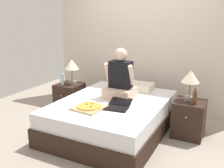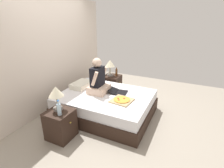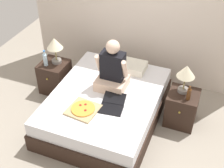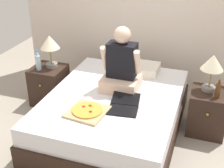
{
  "view_description": "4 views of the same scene",
  "coord_description": "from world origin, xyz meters",
  "px_view_note": "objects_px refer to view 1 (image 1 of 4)",
  "views": [
    {
      "loc": [
        1.61,
        -3.22,
        1.73
      ],
      "look_at": [
        0.04,
        -0.12,
        0.79
      ],
      "focal_mm": 40.0,
      "sensor_mm": 36.0,
      "label": 1
    },
    {
      "loc": [
        -3.08,
        -1.64,
        2.11
      ],
      "look_at": [
        0.01,
        -0.15,
        0.76
      ],
      "focal_mm": 28.0,
      "sensor_mm": 36.0,
      "label": 2
    },
    {
      "loc": [
        1.39,
        -3.25,
        3.39
      ],
      "look_at": [
        0.08,
        0.04,
        0.67
      ],
      "focal_mm": 50.0,
      "sensor_mm": 36.0,
      "label": 3
    },
    {
      "loc": [
        1.02,
        -3.03,
        2.32
      ],
      "look_at": [
        -0.01,
        -0.03,
        0.66
      ],
      "focal_mm": 50.0,
      "sensor_mm": 36.0,
      "label": 4
    }
  ],
  "objects_px": {
    "laptop": "(118,106)",
    "pizza_box": "(89,107)",
    "water_bottle": "(62,79)",
    "bed": "(113,116)",
    "person_seated": "(120,80)",
    "nightstand_left": "(70,98)",
    "nightstand_right": "(189,119)",
    "beer_bottle": "(195,98)",
    "lamp_on_right_nightstand": "(191,79)",
    "lamp_on_left_nightstand": "(72,66)"
  },
  "relations": [
    {
      "from": "water_bottle",
      "to": "person_seated",
      "type": "relative_size",
      "value": 0.35
    },
    {
      "from": "person_seated",
      "to": "laptop",
      "type": "relative_size",
      "value": 1.73
    },
    {
      "from": "nightstand_left",
      "to": "lamp_on_right_nightstand",
      "type": "distance_m",
      "value": 2.21
    },
    {
      "from": "lamp_on_left_nightstand",
      "to": "laptop",
      "type": "relative_size",
      "value": 1.0
    },
    {
      "from": "lamp_on_right_nightstand",
      "to": "nightstand_right",
      "type": "bearing_deg",
      "value": -59.07
    },
    {
      "from": "water_bottle",
      "to": "beer_bottle",
      "type": "height_order",
      "value": "water_bottle"
    },
    {
      "from": "bed",
      "to": "lamp_on_left_nightstand",
      "type": "height_order",
      "value": "lamp_on_left_nightstand"
    },
    {
      "from": "laptop",
      "to": "pizza_box",
      "type": "height_order",
      "value": "laptop"
    },
    {
      "from": "water_bottle",
      "to": "bed",
      "type": "bearing_deg",
      "value": -13.09
    },
    {
      "from": "bed",
      "to": "beer_bottle",
      "type": "relative_size",
      "value": 8.71
    },
    {
      "from": "nightstand_right",
      "to": "laptop",
      "type": "distance_m",
      "value": 1.09
    },
    {
      "from": "bed",
      "to": "laptop",
      "type": "relative_size",
      "value": 4.45
    },
    {
      "from": "bed",
      "to": "lamp_on_right_nightstand",
      "type": "distance_m",
      "value": 1.29
    },
    {
      "from": "pizza_box",
      "to": "laptop",
      "type": "bearing_deg",
      "value": 32.5
    },
    {
      "from": "nightstand_left",
      "to": "nightstand_right",
      "type": "height_order",
      "value": "same"
    },
    {
      "from": "lamp_on_right_nightstand",
      "to": "person_seated",
      "type": "relative_size",
      "value": 0.58
    },
    {
      "from": "nightstand_left",
      "to": "water_bottle",
      "type": "distance_m",
      "value": 0.4
    },
    {
      "from": "nightstand_left",
      "to": "person_seated",
      "type": "xyz_separation_m",
      "value": [
        1.11,
        -0.16,
        0.51
      ]
    },
    {
      "from": "nightstand_right",
      "to": "laptop",
      "type": "xyz_separation_m",
      "value": [
        -0.88,
        -0.59,
        0.25
      ]
    },
    {
      "from": "nightstand_left",
      "to": "water_bottle",
      "type": "relative_size",
      "value": 1.96
    },
    {
      "from": "laptop",
      "to": "pizza_box",
      "type": "xyz_separation_m",
      "value": [
        -0.34,
        -0.22,
        -0.0
      ]
    },
    {
      "from": "beer_bottle",
      "to": "person_seated",
      "type": "height_order",
      "value": "person_seated"
    },
    {
      "from": "lamp_on_left_nightstand",
      "to": "beer_bottle",
      "type": "xyz_separation_m",
      "value": [
        2.19,
        -0.15,
        -0.23
      ]
    },
    {
      "from": "lamp_on_left_nightstand",
      "to": "pizza_box",
      "type": "relative_size",
      "value": 1.02
    },
    {
      "from": "water_bottle",
      "to": "laptop",
      "type": "relative_size",
      "value": 0.61
    },
    {
      "from": "pizza_box",
      "to": "water_bottle",
      "type": "bearing_deg",
      "value": 144.65
    },
    {
      "from": "lamp_on_left_nightstand",
      "to": "water_bottle",
      "type": "relative_size",
      "value": 1.63
    },
    {
      "from": "bed",
      "to": "person_seated",
      "type": "distance_m",
      "value": 0.57
    },
    {
      "from": "water_bottle",
      "to": "lamp_on_right_nightstand",
      "type": "relative_size",
      "value": 0.61
    },
    {
      "from": "person_seated",
      "to": "laptop",
      "type": "bearing_deg",
      "value": -68.95
    },
    {
      "from": "bed",
      "to": "pizza_box",
      "type": "xyz_separation_m",
      "value": [
        -0.15,
        -0.45,
        0.27
      ]
    },
    {
      "from": "bed",
      "to": "person_seated",
      "type": "bearing_deg",
      "value": 81.44
    },
    {
      "from": "beer_bottle",
      "to": "pizza_box",
      "type": "height_order",
      "value": "beer_bottle"
    },
    {
      "from": "nightstand_left",
      "to": "laptop",
      "type": "distance_m",
      "value": 1.42
    },
    {
      "from": "lamp_on_left_nightstand",
      "to": "beer_bottle",
      "type": "height_order",
      "value": "lamp_on_left_nightstand"
    },
    {
      "from": "lamp_on_left_nightstand",
      "to": "person_seated",
      "type": "bearing_deg",
      "value": -11.23
    },
    {
      "from": "nightstand_left",
      "to": "laptop",
      "type": "relative_size",
      "value": 1.2
    },
    {
      "from": "bed",
      "to": "pizza_box",
      "type": "distance_m",
      "value": 0.54
    },
    {
      "from": "lamp_on_right_nightstand",
      "to": "nightstand_left",
      "type": "bearing_deg",
      "value": -178.65
    },
    {
      "from": "bed",
      "to": "pizza_box",
      "type": "height_order",
      "value": "pizza_box"
    },
    {
      "from": "beer_bottle",
      "to": "person_seated",
      "type": "distance_m",
      "value": 1.13
    },
    {
      "from": "nightstand_right",
      "to": "beer_bottle",
      "type": "distance_m",
      "value": 0.39
    },
    {
      "from": "water_bottle",
      "to": "laptop",
      "type": "distance_m",
      "value": 1.45
    },
    {
      "from": "nightstand_right",
      "to": "lamp_on_right_nightstand",
      "type": "distance_m",
      "value": 0.6
    },
    {
      "from": "nightstand_left",
      "to": "beer_bottle",
      "type": "distance_m",
      "value": 2.26
    },
    {
      "from": "pizza_box",
      "to": "beer_bottle",
      "type": "bearing_deg",
      "value": 28.62
    },
    {
      "from": "bed",
      "to": "lamp_on_right_nightstand",
      "type": "bearing_deg",
      "value": 21.32
    },
    {
      "from": "nightstand_right",
      "to": "beer_bottle",
      "type": "relative_size",
      "value": 2.35
    },
    {
      "from": "nightstand_left",
      "to": "lamp_on_right_nightstand",
      "type": "height_order",
      "value": "lamp_on_right_nightstand"
    },
    {
      "from": "person_seated",
      "to": "laptop",
      "type": "distance_m",
      "value": 0.53
    }
  ]
}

